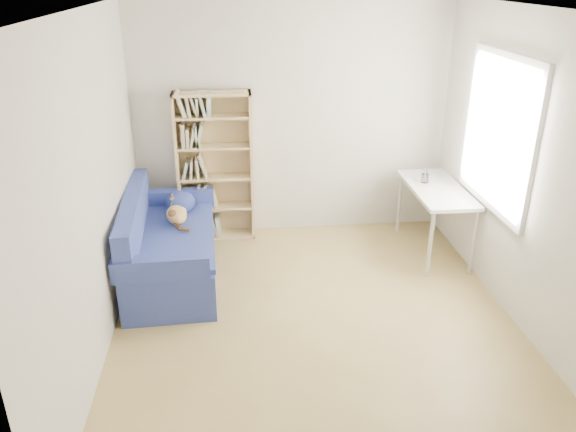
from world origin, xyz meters
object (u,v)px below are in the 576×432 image
object	(u,v)px
desk	(437,194)
pen_cup	(425,177)
sofa	(168,246)
bookshelf	(215,173)

from	to	relation	value
desk	pen_cup	size ratio (longest dim) A/B	7.59
sofa	bookshelf	size ratio (longest dim) A/B	1.07
sofa	desk	bearing A→B (deg)	2.58
sofa	bookshelf	xyz separation A→B (m)	(0.48, 0.89, 0.45)
sofa	pen_cup	world-z (taller)	pen_cup
bookshelf	desk	size ratio (longest dim) A/B	1.41
sofa	pen_cup	size ratio (longest dim) A/B	11.46
sofa	desk	xyz separation A→B (m)	(2.81, 0.26, 0.35)
bookshelf	sofa	bearing A→B (deg)	-118.62
desk	pen_cup	distance (m)	0.23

